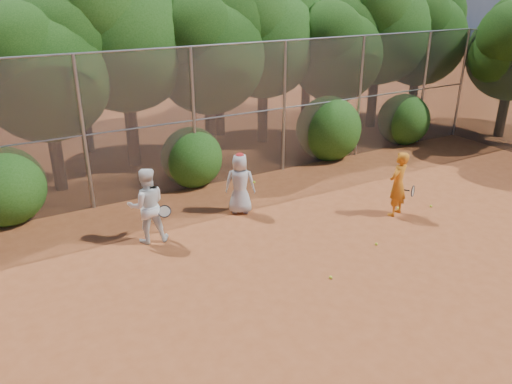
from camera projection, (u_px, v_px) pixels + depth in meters
ground at (357, 272)px, 10.37m from camera, size 80.00×80.00×0.00m
fence_back at (222, 115)px, 14.32m from camera, size 20.05×0.09×4.03m
tree_2 at (43, 63)px, 13.21m from camera, size 3.99×3.47×5.47m
tree_3 at (123, 25)px, 14.85m from camera, size 4.89×4.26×6.70m
tree_4 at (209, 44)px, 15.76m from camera, size 4.19×3.64×5.73m
tree_5 at (264, 29)px, 17.43m from camera, size 4.51×3.92×6.17m
tree_6 at (337, 45)px, 17.99m from camera, size 3.86×3.36×5.29m
tree_7 at (380, 18)px, 19.32m from camera, size 4.77×4.14×6.53m
tree_8 at (421, 29)px, 20.16m from camera, size 4.25×3.70×5.82m
tree_10 at (73, 14)px, 16.07m from camera, size 5.15×4.48×7.06m
tree_11 at (218, 24)px, 18.21m from camera, size 4.64×4.03×6.35m
tree_12 at (310, 10)px, 20.62m from camera, size 5.02×4.37×6.88m
bush_0 at (3, 183)px, 12.28m from camera, size 2.00×2.00×2.00m
bush_1 at (192, 155)px, 14.60m from camera, size 1.80×1.80×1.80m
bush_2 at (329, 126)px, 16.81m from camera, size 2.20×2.20×2.20m
bush_3 at (404, 117)px, 18.48m from camera, size 1.90×1.90×1.90m
player_yellow at (398, 184)px, 12.62m from camera, size 0.85×0.58×1.69m
player_teen at (240, 183)px, 12.78m from camera, size 0.93×0.85×1.62m
player_white at (147, 206)px, 11.29m from camera, size 0.98×0.88×1.79m
ball_0 at (431, 206)px, 13.34m from camera, size 0.07×0.07×0.07m
ball_1 at (398, 209)px, 13.19m from camera, size 0.07×0.07×0.07m
ball_2 at (376, 244)px, 11.40m from camera, size 0.07×0.07×0.07m
ball_3 at (398, 208)px, 13.22m from camera, size 0.07×0.07×0.07m
ball_4 at (331, 277)px, 10.11m from camera, size 0.07×0.07×0.07m
ball_5 at (392, 191)px, 14.28m from camera, size 0.07×0.07×0.07m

